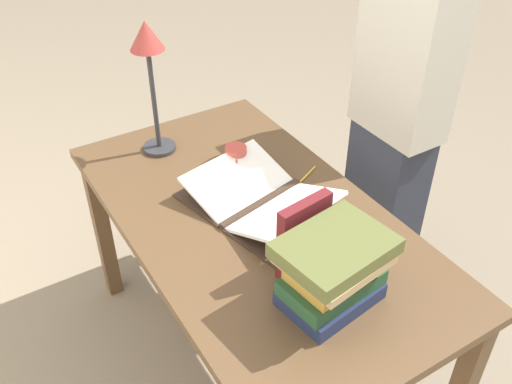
{
  "coord_description": "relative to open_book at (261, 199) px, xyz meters",
  "views": [
    {
      "loc": [
        -1.23,
        0.75,
        1.95
      ],
      "look_at": [
        0.02,
        -0.02,
        0.84
      ],
      "focal_mm": 40.0,
      "sensor_mm": 36.0,
      "label": 1
    }
  ],
  "objects": [
    {
      "name": "pencil",
      "position": [
        0.05,
        -0.22,
        -0.02
      ],
      "size": [
        0.07,
        0.14,
        0.01
      ],
      "rotation": [
        0.0,
        0.0,
        0.45
      ],
      "color": "gold",
      "rests_on": "reading_desk"
    },
    {
      "name": "coffee_mug",
      "position": [
        0.22,
        -0.03,
        0.02
      ],
      "size": [
        0.1,
        0.08,
        0.1
      ],
      "rotation": [
        0.0,
        0.0,
        2.66
      ],
      "color": "#B74238",
      "rests_on": "reading_desk"
    },
    {
      "name": "person_reader",
      "position": [
        0.11,
        -0.69,
        0.03
      ],
      "size": [
        0.36,
        0.22,
        1.64
      ],
      "rotation": [
        0.0,
        0.0,
        3.14
      ],
      "color": "#2D3342",
      "rests_on": "ground_plane"
    },
    {
      "name": "book_standing_upright",
      "position": [
        -0.31,
        0.05,
        0.09
      ],
      "size": [
        0.06,
        0.18,
        0.24
      ],
      "rotation": [
        0.0,
        0.0,
        0.13
      ],
      "color": "maroon",
      "rests_on": "reading_desk"
    },
    {
      "name": "open_book",
      "position": [
        0.0,
        0.0,
        0.0
      ],
      "size": [
        0.57,
        0.47,
        0.09
      ],
      "rotation": [
        0.0,
        0.0,
        0.22
      ],
      "color": "#38281E",
      "rests_on": "reading_desk"
    },
    {
      "name": "ground_plane",
      "position": [
        -0.04,
        0.05,
        -0.78
      ],
      "size": [
        12.0,
        12.0,
        0.0
      ],
      "primitive_type": "plane",
      "color": "gray"
    },
    {
      "name": "reading_desk",
      "position": [
        -0.04,
        0.05,
        -0.12
      ],
      "size": [
        1.45,
        0.79,
        0.76
      ],
      "color": "brown",
      "rests_on": "ground_plane"
    },
    {
      "name": "book_stack_tall",
      "position": [
        -0.46,
        0.06,
        0.09
      ],
      "size": [
        0.26,
        0.32,
        0.22
      ],
      "color": "#1E284C",
      "rests_on": "reading_desk"
    },
    {
      "name": "reading_lamp",
      "position": [
        0.5,
        0.15,
        0.35
      ],
      "size": [
        0.13,
        0.13,
        0.51
      ],
      "color": "#2D2D33",
      "rests_on": "reading_desk"
    }
  ]
}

